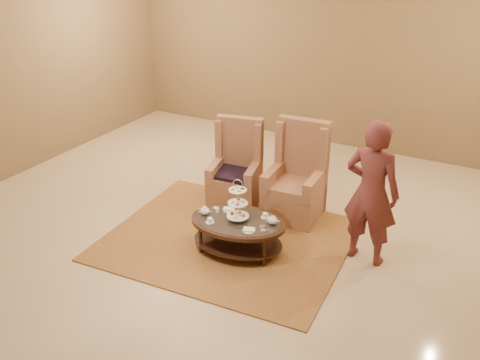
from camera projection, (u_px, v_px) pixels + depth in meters
The scene contains 8 objects.
ground at pixel (224, 244), 6.74m from camera, with size 8.00×8.00×0.00m, color beige.
ceiling at pixel (224, 244), 6.74m from camera, with size 8.00×8.00×0.02m, color white.
wall_back at pixel (339, 47), 9.16m from camera, with size 8.00×0.04×3.50m, color olive.
rug at pixel (228, 239), 6.84m from camera, with size 3.10×2.63×0.02m.
tea_table at pixel (238, 226), 6.45m from camera, with size 1.27×0.96×0.98m.
armchair_left at pixel (236, 176), 7.61m from camera, with size 0.80×0.82×1.23m.
armchair_right at pixel (297, 185), 7.27m from camera, with size 0.75×0.78×1.33m.
person at pixel (371, 193), 6.08m from camera, with size 0.68×0.48×1.77m.
Camera 1 is at (2.92, -4.94, 3.63)m, focal length 40.00 mm.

